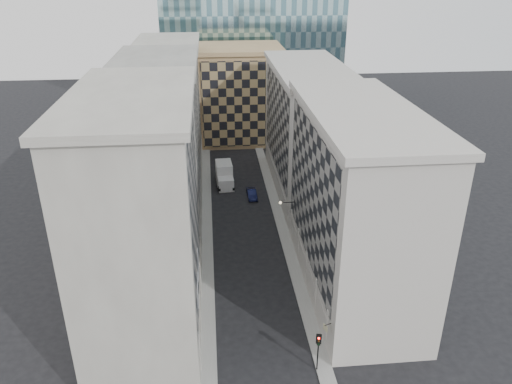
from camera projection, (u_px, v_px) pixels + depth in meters
sidewalk_west at (207, 226)px, 70.04m from camera, size 1.50×100.00×0.15m
sidewalk_east at (281, 222)px, 70.95m from camera, size 1.50×100.00×0.15m
bldg_left_a at (144, 216)px, 47.45m from camera, size 10.80×22.80×23.70m
bldg_left_b at (162, 144)px, 67.52m from camera, size 10.80×22.80×22.70m
bldg_left_c at (171, 105)px, 87.58m from camera, size 10.80×22.80×21.70m
bldg_right_a at (354, 202)px, 53.58m from camera, size 10.80×26.80×20.70m
bldg_right_b at (307, 130)px, 78.15m from camera, size 10.80×28.80×19.70m
tan_block at (240, 94)px, 100.92m from camera, size 16.80×14.80×18.80m
flagpoles_left at (198, 277)px, 44.98m from camera, size 0.10×6.33×2.33m
bracket_lamp at (282, 203)px, 62.88m from camera, size 1.98×0.36×0.36m
traffic_light at (318, 345)px, 44.23m from camera, size 0.49×0.46×3.92m
box_truck at (225, 175)px, 82.73m from camera, size 2.92×6.50×3.50m
dark_car at (252, 194)px, 78.29m from camera, size 1.54×4.02×1.31m
shop_sign at (326, 328)px, 45.01m from camera, size 0.69×0.61×0.71m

